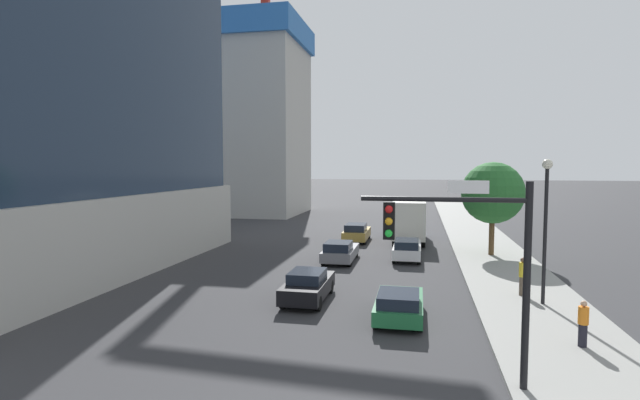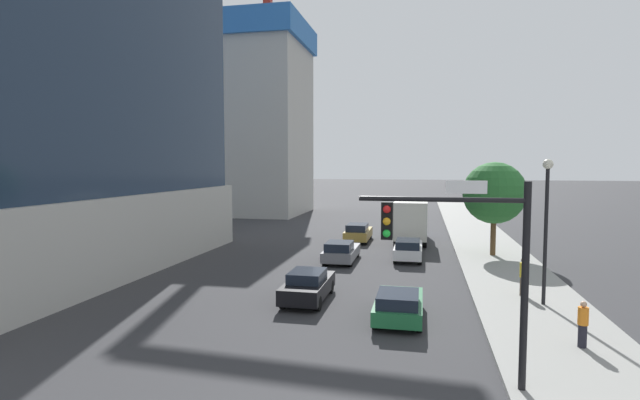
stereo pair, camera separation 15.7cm
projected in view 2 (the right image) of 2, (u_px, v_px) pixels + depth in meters
sidewalk at (508, 274)px, 27.60m from camera, size 5.01×120.00×0.15m
construction_building at (244, 109)px, 62.39m from camera, size 24.64×13.84×34.25m
traffic_light_pole at (463, 246)px, 13.33m from camera, size 4.62×0.48×5.72m
street_lamp at (546, 211)px, 21.07m from camera, size 0.44×0.44×6.40m
street_tree at (494, 193)px, 32.73m from camera, size 4.19×4.19×6.34m
car_gray at (341, 251)px, 31.42m from camera, size 1.91×4.57×1.40m
car_white at (408, 249)px, 32.04m from camera, size 1.78×4.72×1.47m
car_green at (399, 304)px, 19.58m from camera, size 1.89×4.17×1.30m
car_black at (308, 285)px, 22.40m from camera, size 1.80×4.30×1.43m
car_gold at (358, 232)px, 39.68m from camera, size 1.89×4.50×1.51m
box_truck at (411, 219)px, 39.11m from camera, size 2.49×7.81×3.49m
pedestrian_yellow_shirt at (523, 276)px, 22.69m from camera, size 0.34×0.34×1.81m
pedestrian_orange_shirt at (583, 324)px, 16.28m from camera, size 0.34×0.34×1.58m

